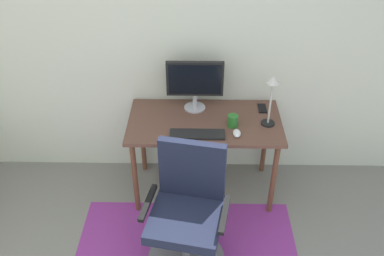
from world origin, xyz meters
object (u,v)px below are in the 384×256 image
object	(u,v)px
desk	(205,129)
coffee_cup	(233,121)
desk_lamp	(272,91)
cell_phone	(262,108)
keyboard	(197,134)
monitor	(195,81)
computer_mouse	(237,133)
office_chair	(188,221)

from	to	relation	value
desk	coffee_cup	size ratio (longest dim) A/B	12.64
desk_lamp	desk	bearing A→B (deg)	175.41
coffee_cup	cell_phone	size ratio (longest dim) A/B	0.71
coffee_cup	desk	bearing A→B (deg)	161.55
coffee_cup	keyboard	bearing A→B (deg)	-155.23
desk	desk_lamp	world-z (taller)	desk_lamp
desk	monitor	world-z (taller)	monitor
monitor	keyboard	size ratio (longest dim) A/B	1.09
computer_mouse	cell_phone	distance (m)	0.45
computer_mouse	coffee_cup	world-z (taller)	coffee_cup
monitor	desk_lamp	xyz separation A→B (m)	(0.59, -0.23, 0.04)
keyboard	office_chair	size ratio (longest dim) A/B	0.44
coffee_cup	office_chair	distance (m)	0.87
monitor	cell_phone	size ratio (longest dim) A/B	3.36
keyboard	office_chair	world-z (taller)	office_chair
coffee_cup	monitor	bearing A→B (deg)	139.55
office_chair	desk_lamp	bearing A→B (deg)	59.17
desk	office_chair	xyz separation A→B (m)	(-0.12, -0.76, -0.28)
monitor	desk_lamp	size ratio (longest dim) A/B	1.08
cell_phone	keyboard	bearing A→B (deg)	-144.76
desk_lamp	office_chair	bearing A→B (deg)	-131.50
keyboard	desk_lamp	distance (m)	0.66
cell_phone	desk_lamp	bearing A→B (deg)	-85.58
cell_phone	desk	bearing A→B (deg)	-159.38
desk	computer_mouse	distance (m)	0.33
desk	coffee_cup	distance (m)	0.27
computer_mouse	cell_phone	world-z (taller)	computer_mouse
monitor	computer_mouse	bearing A→B (deg)	-49.13
desk	cell_phone	world-z (taller)	cell_phone
monitor	coffee_cup	distance (m)	0.46
desk	computer_mouse	xyz separation A→B (m)	(0.25, -0.20, 0.10)
keyboard	desk	bearing A→B (deg)	73.80
cell_phone	desk_lamp	xyz separation A→B (m)	(0.02, -0.23, 0.30)
desk_lamp	office_chair	size ratio (longest dim) A/B	0.44
desk	cell_phone	xyz separation A→B (m)	(0.49, 0.19, 0.09)
keyboard	cell_phone	distance (m)	0.68
desk	office_chair	distance (m)	0.82
monitor	desk_lamp	bearing A→B (deg)	-21.00
desk	keyboard	xyz separation A→B (m)	(-0.06, -0.20, 0.09)
keyboard	desk_lamp	bearing A→B (deg)	16.04
monitor	keyboard	distance (m)	0.47
keyboard	office_chair	bearing A→B (deg)	-96.63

